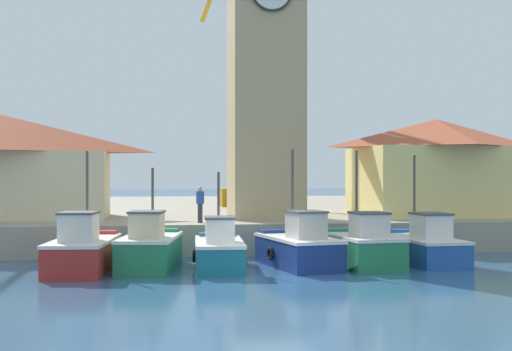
{
  "coord_description": "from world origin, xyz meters",
  "views": [
    {
      "loc": [
        -4.18,
        -23.73,
        3.55
      ],
      "look_at": [
        0.79,
        8.69,
        3.5
      ],
      "focal_mm": 50.0,
      "sensor_mm": 36.0,
      "label": 1
    }
  ],
  "objects_px": {
    "clock_tower": "(265,50)",
    "fishing_boat_mid_right": "(422,245)",
    "fishing_boat_mid_left": "(298,247)",
    "port_crane_far": "(234,107)",
    "fishing_boat_far_left": "(83,251)",
    "fishing_boat_left_inner": "(219,251)",
    "fishing_boat_center": "(362,247)",
    "warehouse_left": "(0,165)",
    "dock_worker_near_tower": "(200,204)",
    "warehouse_right": "(437,166)",
    "fishing_boat_left_outer": "(150,248)"
  },
  "relations": [
    {
      "from": "clock_tower",
      "to": "fishing_boat_mid_right",
      "type": "bearing_deg",
      "value": -53.97
    },
    {
      "from": "fishing_boat_mid_left",
      "to": "port_crane_far",
      "type": "distance_m",
      "value": 22.76
    },
    {
      "from": "fishing_boat_far_left",
      "to": "fishing_boat_left_inner",
      "type": "relative_size",
      "value": 1.15
    },
    {
      "from": "fishing_boat_center",
      "to": "warehouse_left",
      "type": "height_order",
      "value": "warehouse_left"
    },
    {
      "from": "fishing_boat_mid_right",
      "to": "dock_worker_near_tower",
      "type": "xyz_separation_m",
      "value": [
        -8.63,
        4.39,
        1.55
      ]
    },
    {
      "from": "fishing_boat_mid_left",
      "to": "warehouse_right",
      "type": "bearing_deg",
      "value": 43.71
    },
    {
      "from": "fishing_boat_left_inner",
      "to": "warehouse_right",
      "type": "relative_size",
      "value": 0.55
    },
    {
      "from": "fishing_boat_mid_right",
      "to": "clock_tower",
      "type": "relative_size",
      "value": 0.3
    },
    {
      "from": "warehouse_left",
      "to": "port_crane_far",
      "type": "bearing_deg",
      "value": 42.15
    },
    {
      "from": "dock_worker_near_tower",
      "to": "fishing_boat_left_inner",
      "type": "bearing_deg",
      "value": -86.58
    },
    {
      "from": "clock_tower",
      "to": "warehouse_right",
      "type": "bearing_deg",
      "value": 6.51
    },
    {
      "from": "fishing_boat_mid_left",
      "to": "warehouse_left",
      "type": "relative_size",
      "value": 0.45
    },
    {
      "from": "fishing_boat_left_outer",
      "to": "fishing_boat_center",
      "type": "bearing_deg",
      "value": -2.63
    },
    {
      "from": "fishing_boat_left_outer",
      "to": "fishing_boat_left_inner",
      "type": "relative_size",
      "value": 1.03
    },
    {
      "from": "clock_tower",
      "to": "port_crane_far",
      "type": "bearing_deg",
      "value": 89.56
    },
    {
      "from": "fishing_boat_far_left",
      "to": "fishing_boat_left_outer",
      "type": "bearing_deg",
      "value": 5.51
    },
    {
      "from": "fishing_boat_mid_right",
      "to": "fishing_boat_left_outer",
      "type": "bearing_deg",
      "value": -177.68
    },
    {
      "from": "fishing_boat_left_outer",
      "to": "fishing_boat_center",
      "type": "distance_m",
      "value": 8.12
    },
    {
      "from": "fishing_boat_mid_left",
      "to": "warehouse_right",
      "type": "relative_size",
      "value": 0.57
    },
    {
      "from": "fishing_boat_far_left",
      "to": "warehouse_left",
      "type": "bearing_deg",
      "value": 116.31
    },
    {
      "from": "warehouse_left",
      "to": "warehouse_right",
      "type": "distance_m",
      "value": 22.21
    },
    {
      "from": "fishing_boat_mid_left",
      "to": "clock_tower",
      "type": "height_order",
      "value": "clock_tower"
    },
    {
      "from": "clock_tower",
      "to": "warehouse_left",
      "type": "xyz_separation_m",
      "value": [
        -12.87,
        1.89,
        -5.67
      ]
    },
    {
      "from": "clock_tower",
      "to": "fishing_boat_left_inner",
      "type": "bearing_deg",
      "value": -111.09
    },
    {
      "from": "fishing_boat_mid_left",
      "to": "fishing_boat_mid_right",
      "type": "height_order",
      "value": "fishing_boat_mid_left"
    },
    {
      "from": "fishing_boat_center",
      "to": "warehouse_left",
      "type": "relative_size",
      "value": 0.42
    },
    {
      "from": "warehouse_right",
      "to": "dock_worker_near_tower",
      "type": "relative_size",
      "value": 5.24
    },
    {
      "from": "fishing_boat_left_outer",
      "to": "warehouse_right",
      "type": "bearing_deg",
      "value": 30.05
    },
    {
      "from": "fishing_boat_mid_right",
      "to": "warehouse_right",
      "type": "height_order",
      "value": "warehouse_right"
    },
    {
      "from": "fishing_boat_mid_left",
      "to": "dock_worker_near_tower",
      "type": "bearing_deg",
      "value": 123.55
    },
    {
      "from": "fishing_boat_far_left",
      "to": "fishing_boat_center",
      "type": "height_order",
      "value": "fishing_boat_center"
    },
    {
      "from": "fishing_boat_left_inner",
      "to": "port_crane_far",
      "type": "distance_m",
      "value": 23.15
    },
    {
      "from": "fishing_boat_mid_right",
      "to": "warehouse_right",
      "type": "distance_m",
      "value": 9.77
    },
    {
      "from": "fishing_boat_left_inner",
      "to": "fishing_boat_center",
      "type": "bearing_deg",
      "value": 0.73
    },
    {
      "from": "warehouse_left",
      "to": "warehouse_right",
      "type": "relative_size",
      "value": 1.26
    },
    {
      "from": "warehouse_right",
      "to": "clock_tower",
      "type": "bearing_deg",
      "value": -173.49
    },
    {
      "from": "fishing_boat_left_outer",
      "to": "warehouse_left",
      "type": "xyz_separation_m",
      "value": [
        -7.22,
        9.49,
        3.23
      ]
    },
    {
      "from": "fishing_boat_left_outer",
      "to": "port_crane_far",
      "type": "xyz_separation_m",
      "value": [
        5.76,
        21.24,
        7.38
      ]
    },
    {
      "from": "fishing_boat_mid_right",
      "to": "dock_worker_near_tower",
      "type": "height_order",
      "value": "fishing_boat_mid_right"
    },
    {
      "from": "fishing_boat_far_left",
      "to": "warehouse_right",
      "type": "xyz_separation_m",
      "value": [
        17.39,
        8.9,
        3.22
      ]
    },
    {
      "from": "fishing_boat_mid_right",
      "to": "fishing_boat_mid_left",
      "type": "bearing_deg",
      "value": -172.19
    },
    {
      "from": "fishing_boat_center",
      "to": "warehouse_left",
      "type": "xyz_separation_m",
      "value": [
        -15.33,
        9.86,
        3.25
      ]
    },
    {
      "from": "fishing_boat_left_outer",
      "to": "fishing_boat_mid_left",
      "type": "relative_size",
      "value": 0.99
    },
    {
      "from": "fishing_boat_far_left",
      "to": "warehouse_left",
      "type": "height_order",
      "value": "warehouse_left"
    },
    {
      "from": "fishing_boat_left_outer",
      "to": "clock_tower",
      "type": "xyz_separation_m",
      "value": [
        5.66,
        7.6,
        8.9
      ]
    },
    {
      "from": "fishing_boat_left_inner",
      "to": "fishing_boat_left_outer",
      "type": "bearing_deg",
      "value": 170.15
    },
    {
      "from": "fishing_boat_left_outer",
      "to": "port_crane_far",
      "type": "height_order",
      "value": "port_crane_far"
    },
    {
      "from": "clock_tower",
      "to": "dock_worker_near_tower",
      "type": "xyz_separation_m",
      "value": [
        -3.42,
        -2.78,
        -7.44
      ]
    },
    {
      "from": "fishing_boat_left_outer",
      "to": "dock_worker_near_tower",
      "type": "xyz_separation_m",
      "value": [
        2.24,
        4.83,
        1.46
      ]
    },
    {
      "from": "fishing_boat_left_outer",
      "to": "port_crane_far",
      "type": "distance_m",
      "value": 23.21
    }
  ]
}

